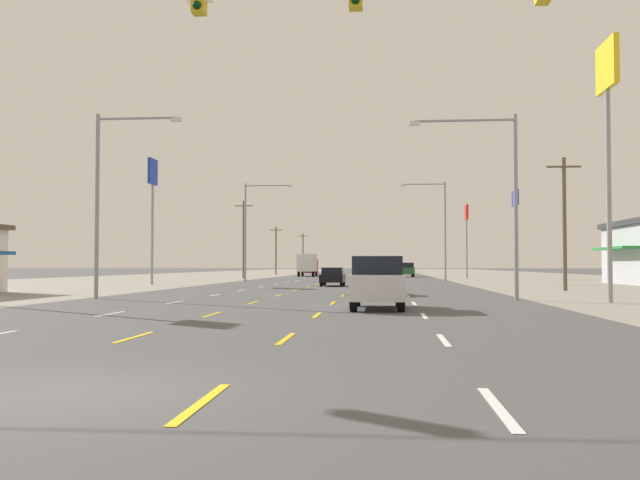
% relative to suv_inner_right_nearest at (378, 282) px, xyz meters
% --- Properties ---
extents(ground_plane, '(572.00, 572.00, 0.00)m').
position_rel_suv_inner_right_nearest_xyz_m(ground_plane, '(-3.72, 47.87, -1.03)').
color(ground_plane, '#4C4C4F').
extents(lot_apron_left, '(28.00, 440.00, 0.01)m').
position_rel_suv_inner_right_nearest_xyz_m(lot_apron_left, '(-28.47, 47.87, -1.02)').
color(lot_apron_left, gray).
rests_on(lot_apron_left, ground).
extents(lot_apron_right, '(28.00, 440.00, 0.01)m').
position_rel_suv_inner_right_nearest_xyz_m(lot_apron_right, '(21.03, 47.87, -1.02)').
color(lot_apron_right, gray).
rests_on(lot_apron_right, ground).
extents(lane_markings, '(10.64, 227.60, 0.01)m').
position_rel_suv_inner_right_nearest_xyz_m(lane_markings, '(-3.72, 86.37, -1.02)').
color(lane_markings, white).
rests_on(lane_markings, ground).
extents(signal_span_wire, '(26.68, 0.52, 9.65)m').
position_rel_suv_inner_right_nearest_xyz_m(signal_span_wire, '(-3.50, -11.36, 4.59)').
color(signal_span_wire, brown).
rests_on(signal_span_wire, ground).
extents(suv_inner_right_nearest, '(1.98, 4.90, 1.98)m').
position_rel_suv_inner_right_nearest_xyz_m(suv_inner_right_nearest, '(0.00, 0.00, 0.00)').
color(suv_inner_right_nearest, silver).
rests_on(suv_inner_right_nearest, ground).
extents(sedan_inner_right_near, '(1.80, 4.50, 1.46)m').
position_rel_suv_inner_right_nearest_xyz_m(sedan_inner_right_near, '(-0.29, 12.75, -0.27)').
color(sedan_inner_right_near, black).
rests_on(sedan_inner_right_near, ground).
extents(sedan_center_turn_mid, '(1.80, 4.50, 1.46)m').
position_rel_suv_inner_right_nearest_xyz_m(sedan_center_turn_mid, '(-3.74, 29.15, -0.27)').
color(sedan_center_turn_mid, black).
rests_on(sedan_center_turn_mid, ground).
extents(suv_far_right_midfar, '(1.98, 4.90, 1.98)m').
position_rel_suv_inner_right_nearest_xyz_m(suv_far_right_midfar, '(3.52, 73.45, 0.00)').
color(suv_far_right_midfar, '#235B2D').
rests_on(suv_far_right_midfar, ground).
extents(box_truck_far_left_far, '(2.40, 7.20, 3.23)m').
position_rel_suv_inner_right_nearest_xyz_m(box_truck_far_left_far, '(-10.68, 75.87, 0.81)').
color(box_truck_far_left_far, red).
rests_on(box_truck_far_left_far, ground).
extents(hatchback_center_turn_farther, '(1.72, 3.90, 1.54)m').
position_rel_suv_inner_right_nearest_xyz_m(hatchback_center_turn_farther, '(-3.70, 84.00, -0.24)').
color(hatchback_center_turn_farther, white).
rests_on(hatchback_center_turn_farther, ground).
extents(pole_sign_left_row_1, '(0.24, 2.00, 10.72)m').
position_rel_suv_inner_right_nearest_xyz_m(pole_sign_left_row_1, '(-19.37, 32.20, 7.09)').
color(pole_sign_left_row_1, gray).
rests_on(pole_sign_left_row_1, ground).
extents(pole_sign_right_row_0, '(0.24, 2.66, 11.63)m').
position_rel_suv_inner_right_nearest_xyz_m(pole_sign_right_row_0, '(10.20, 5.49, 8.08)').
color(pole_sign_right_row_0, gray).
rests_on(pole_sign_right_row_0, ground).
extents(pole_sign_right_row_1, '(0.24, 2.08, 8.01)m').
position_rel_suv_inner_right_nearest_xyz_m(pole_sign_right_row_1, '(11.45, 34.87, 5.00)').
color(pole_sign_right_row_1, gray).
rests_on(pole_sign_right_row_1, ground).
extents(pole_sign_right_row_2, '(0.24, 2.08, 9.13)m').
position_rel_suv_inner_right_nearest_xyz_m(pole_sign_right_row_2, '(10.62, 63.27, 5.92)').
color(pole_sign_right_row_2, gray).
rests_on(pole_sign_right_row_2, ground).
extents(streetlight_left_row_0, '(4.33, 0.26, 9.15)m').
position_rel_suv_inner_right_nearest_xyz_m(streetlight_left_row_0, '(-13.40, 7.03, 4.33)').
color(streetlight_left_row_0, gray).
rests_on(streetlight_left_row_0, ground).
extents(streetlight_right_row_0, '(5.07, 0.26, 8.76)m').
position_rel_suv_inner_right_nearest_xyz_m(streetlight_right_row_0, '(5.81, 7.03, 4.21)').
color(streetlight_right_row_0, gray).
rests_on(streetlight_right_row_0, ground).
extents(streetlight_left_row_1, '(4.98, 0.26, 10.05)m').
position_rel_suv_inner_right_nearest_xyz_m(streetlight_left_row_1, '(-13.33, 45.22, 4.88)').
color(streetlight_left_row_1, gray).
rests_on(streetlight_left_row_1, ground).
extents(streetlight_right_row_1, '(4.56, 0.26, 10.04)m').
position_rel_suv_inner_right_nearest_xyz_m(streetlight_right_row_1, '(5.96, 45.22, 4.82)').
color(streetlight_right_row_1, gray).
rests_on(streetlight_right_row_1, ground).
extents(utility_pole_right_row_0, '(2.20, 0.26, 8.63)m').
position_rel_suv_inner_right_nearest_xyz_m(utility_pole_right_row_0, '(11.91, 20.23, 3.48)').
color(utility_pole_right_row_0, brown).
rests_on(utility_pole_right_row_0, ground).
extents(utility_pole_left_row_1, '(2.20, 0.26, 9.57)m').
position_rel_suv_inner_right_nearest_xyz_m(utility_pole_left_row_1, '(-16.92, 59.85, 3.95)').
color(utility_pole_left_row_1, brown).
rests_on(utility_pole_left_row_1, ground).
extents(utility_pole_left_row_2, '(2.20, 0.26, 8.34)m').
position_rel_suv_inner_right_nearest_xyz_m(utility_pole_left_row_2, '(-18.38, 96.30, 3.33)').
color(utility_pole_left_row_2, brown).
rests_on(utility_pole_left_row_2, ground).
extents(utility_pole_left_row_3, '(2.20, 0.26, 8.81)m').
position_rel_suv_inner_right_nearest_xyz_m(utility_pole_left_row_3, '(-17.86, 133.95, 3.57)').
color(utility_pole_left_row_3, brown).
rests_on(utility_pole_left_row_3, ground).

